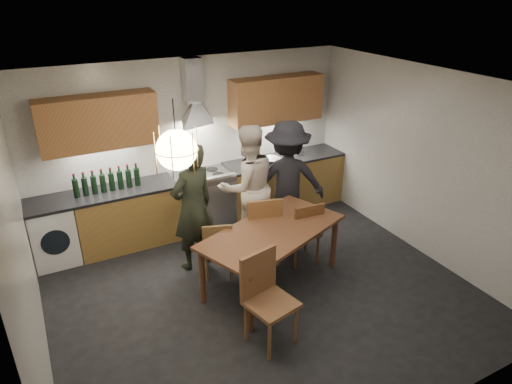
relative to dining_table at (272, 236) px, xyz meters
name	(u,v)px	position (x,y,z in m)	size (l,w,h in m)	color
ground	(262,291)	(-0.20, -0.10, -0.70)	(5.00, 5.00, 0.00)	black
room_shell	(262,167)	(-0.20, -0.10, 1.01)	(5.02, 4.52, 2.61)	silver
counter_run	(205,199)	(-0.18, 1.85, -0.25)	(5.00, 0.62, 0.90)	#B78B46
range_stove	(203,200)	(-0.20, 1.84, -0.25)	(0.90, 0.60, 0.92)	silver
wall_fixtures	(195,109)	(-0.20, 1.96, 1.18)	(4.30, 0.54, 1.10)	#B87B46
pendant_lamp	(176,150)	(-1.20, -0.20, 1.40)	(0.43, 0.43, 0.70)	black
dining_table	(272,236)	(0.00, 0.00, 0.00)	(2.08, 1.54, 0.79)	brown
chair_back_left	(217,247)	(-0.57, 0.43, -0.22)	(0.48, 0.48, 0.83)	brown
chair_back_mid	(263,226)	(0.11, 0.45, -0.11)	(0.57, 0.57, 1.03)	brown
chair_back_right	(305,229)	(0.62, 0.20, -0.16)	(0.46, 0.46, 0.94)	brown
chair_front	(265,292)	(-0.55, -0.82, -0.10)	(0.56, 0.56, 1.04)	brown
person_left	(193,207)	(-0.71, 0.86, 0.19)	(0.65, 0.42, 1.77)	black
person_mid	(248,187)	(0.19, 1.06, 0.21)	(0.89, 0.69, 1.82)	beige
person_right	(287,181)	(0.80, 1.00, 0.21)	(1.17, 0.67, 1.81)	black
mixing_bowl	(271,160)	(0.98, 1.78, 0.24)	(0.28, 0.28, 0.07)	silver
stock_pot	(297,151)	(1.53, 1.88, 0.27)	(0.19, 0.19, 0.13)	#B6B7BA
wine_bottles	(107,180)	(-1.60, 1.86, 0.37)	(0.91, 0.08, 0.34)	black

